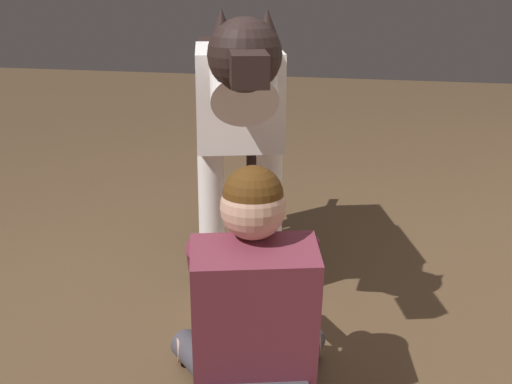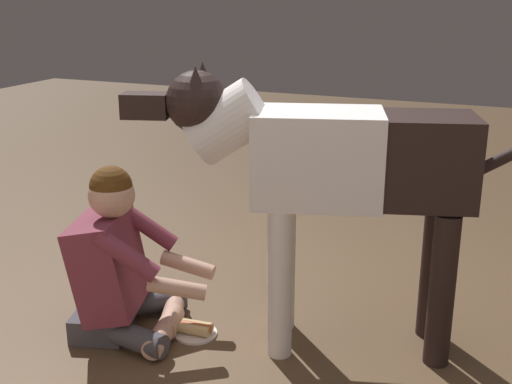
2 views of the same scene
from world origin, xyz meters
name	(u,v)px [view 2 (image 2 of 2)]	position (x,y,z in m)	size (l,w,h in m)	color
ground_plane	(273,331)	(0.00, 0.00, 0.00)	(13.53, 13.53, 0.00)	brown
person_sitting_on_floor	(120,267)	(0.66, 0.27, 0.33)	(0.71, 0.59, 0.82)	#403D45
large_dog	(331,168)	(-0.26, -0.01, 0.84)	(1.63, 0.64, 1.27)	white
hot_dog_on_plate	(195,329)	(0.33, 0.17, 0.03)	(0.20, 0.20, 0.06)	white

